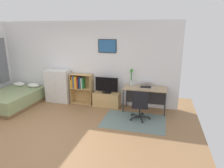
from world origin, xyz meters
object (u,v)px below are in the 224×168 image
(desk, at_px, (145,91))
(bamboo_vase, at_px, (131,77))
(bed, at_px, (13,98))
(laptop, at_px, (146,85))
(tv_stand, at_px, (107,99))
(computer_mouse, at_px, (153,88))
(dresser, at_px, (58,86))
(wine_glass, at_px, (134,83))
(office_chair, at_px, (140,105))
(bookshelf, at_px, (80,86))
(television, at_px, (106,85))

(desk, xyz_separation_m, bamboo_vase, (-0.46, 0.12, 0.41))
(bed, relative_size, desk, 1.50)
(bed, relative_size, laptop, 4.85)
(tv_stand, height_order, computer_mouse, computer_mouse)
(dresser, relative_size, wine_glass, 6.21)
(laptop, bearing_deg, office_chair, -98.82)
(tv_stand, xyz_separation_m, computer_mouse, (1.46, -0.10, 0.53))
(bookshelf, xyz_separation_m, office_chair, (2.13, -0.83, -0.16))
(computer_mouse, xyz_separation_m, bamboo_vase, (-0.69, 0.21, 0.26))
(laptop, bearing_deg, wine_glass, -156.34)
(office_chair, distance_m, bamboo_vase, 1.12)
(television, bearing_deg, bamboo_vase, 9.59)
(desk, xyz_separation_m, laptop, (0.00, 0.02, 0.20))
(desk, distance_m, computer_mouse, 0.29)
(bed, bearing_deg, dresser, 30.87)
(tv_stand, bearing_deg, bookshelf, 177.03)
(television, bearing_deg, bed, -166.24)
(bookshelf, height_order, tv_stand, bookshelf)
(tv_stand, relative_size, bamboo_vase, 1.66)
(tv_stand, relative_size, television, 1.16)
(computer_mouse, bearing_deg, desk, 159.44)
(television, relative_size, wine_glass, 4.11)
(laptop, bearing_deg, bamboo_vase, 163.90)
(tv_stand, relative_size, wine_glass, 4.78)
(desk, height_order, laptop, laptop)
(television, distance_m, computer_mouse, 1.47)
(tv_stand, distance_m, office_chair, 1.43)
(laptop, height_order, computer_mouse, laptop)
(bookshelf, bearing_deg, tv_stand, -2.97)
(tv_stand, xyz_separation_m, desk, (1.23, -0.01, 0.38))
(bookshelf, height_order, wine_glass, bookshelf)
(office_chair, distance_m, laptop, 0.87)
(laptop, xyz_separation_m, wine_glass, (-0.34, -0.18, 0.07))
(bed, bearing_deg, tv_stand, 14.62)
(bed, distance_m, dresser, 1.49)
(dresser, distance_m, bamboo_vase, 2.54)
(television, xyz_separation_m, laptop, (1.23, 0.03, 0.09))
(television, height_order, desk, television)
(bookshelf, height_order, laptop, bookshelf)
(laptop, bearing_deg, dresser, 176.31)
(tv_stand, bearing_deg, office_chair, -33.88)
(wine_glass, bearing_deg, dresser, 176.64)
(office_chair, relative_size, laptop, 2.18)
(television, xyz_separation_m, office_chair, (1.17, -0.76, -0.25))
(television, height_order, office_chair, television)
(bookshelf, distance_m, television, 0.96)
(bookshelf, bearing_deg, laptop, -1.04)
(tv_stand, height_order, office_chair, office_chair)
(office_chair, bearing_deg, computer_mouse, 60.94)
(computer_mouse, bearing_deg, bed, -171.66)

